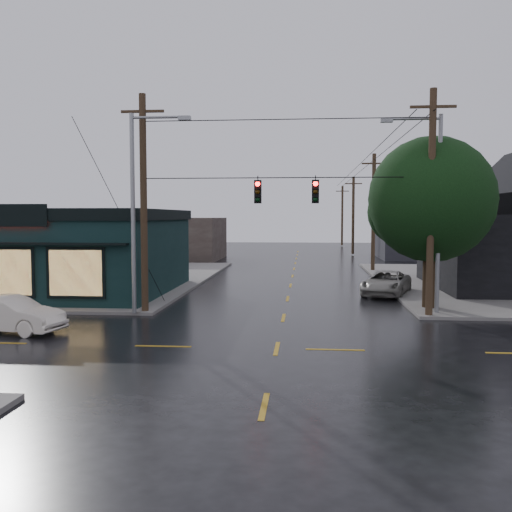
# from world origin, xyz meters

# --- Properties ---
(ground_plane) EXTENTS (160.00, 160.00, 0.00)m
(ground_plane) POSITION_xyz_m (0.00, 0.00, 0.00)
(ground_plane) COLOR black
(sidewalk_nw) EXTENTS (28.00, 28.00, 0.15)m
(sidewalk_nw) POSITION_xyz_m (-20.00, 20.00, 0.07)
(sidewalk_nw) COLOR slate
(sidewalk_nw) RESTS_ON ground
(pizza_shop) EXTENTS (16.30, 12.34, 4.90)m
(pizza_shop) POSITION_xyz_m (-15.00, 12.94, 2.56)
(pizza_shop) COLOR black
(pizza_shop) RESTS_ON ground
(corner_tree) EXTENTS (6.04, 6.04, 8.25)m
(corner_tree) POSITION_xyz_m (7.00, 8.77, 5.35)
(corner_tree) COLOR black
(corner_tree) RESTS_ON ground
(utility_pole_nw) EXTENTS (2.00, 0.32, 10.15)m
(utility_pole_nw) POSITION_xyz_m (-6.50, 6.50, 0.00)
(utility_pole_nw) COLOR #332616
(utility_pole_nw) RESTS_ON ground
(utility_pole_ne) EXTENTS (2.00, 0.32, 10.15)m
(utility_pole_ne) POSITION_xyz_m (6.50, 6.50, 0.00)
(utility_pole_ne) COLOR #332616
(utility_pole_ne) RESTS_ON ground
(utility_pole_far_a) EXTENTS (2.00, 0.32, 9.65)m
(utility_pole_far_a) POSITION_xyz_m (6.50, 28.00, 0.00)
(utility_pole_far_a) COLOR #332616
(utility_pole_far_a) RESTS_ON ground
(utility_pole_far_b) EXTENTS (2.00, 0.32, 9.15)m
(utility_pole_far_b) POSITION_xyz_m (6.50, 48.00, 0.00)
(utility_pole_far_b) COLOR #332616
(utility_pole_far_b) RESTS_ON ground
(utility_pole_far_c) EXTENTS (2.00, 0.32, 9.15)m
(utility_pole_far_c) POSITION_xyz_m (6.50, 68.00, 0.00)
(utility_pole_far_c) COLOR #332616
(utility_pole_far_c) RESTS_ON ground
(span_signal_assembly) EXTENTS (13.00, 0.48, 1.23)m
(span_signal_assembly) POSITION_xyz_m (0.10, 6.50, 5.70)
(span_signal_assembly) COLOR black
(span_signal_assembly) RESTS_ON ground
(streetlight_nw) EXTENTS (5.40, 0.30, 9.15)m
(streetlight_nw) POSITION_xyz_m (-6.80, 5.80, 0.00)
(streetlight_nw) COLOR gray
(streetlight_nw) RESTS_ON ground
(streetlight_ne) EXTENTS (5.40, 0.30, 9.15)m
(streetlight_ne) POSITION_xyz_m (7.00, 7.20, 0.00)
(streetlight_ne) COLOR gray
(streetlight_ne) RESTS_ON ground
(bg_building_west) EXTENTS (12.00, 10.00, 4.40)m
(bg_building_west) POSITION_xyz_m (-14.00, 40.00, 2.20)
(bg_building_west) COLOR #382C29
(bg_building_west) RESTS_ON ground
(bg_building_east) EXTENTS (14.00, 12.00, 5.60)m
(bg_building_east) POSITION_xyz_m (16.00, 45.00, 2.80)
(bg_building_east) COLOR #2C2D32
(bg_building_east) RESTS_ON ground
(sedan_cream) EXTENTS (4.56, 2.30, 1.43)m
(sedan_cream) POSITION_xyz_m (-10.59, 1.81, 0.72)
(sedan_cream) COLOR white
(sedan_cream) RESTS_ON ground
(suv_silver) EXTENTS (3.74, 5.46, 1.39)m
(suv_silver) POSITION_xyz_m (5.65, 13.99, 0.69)
(suv_silver) COLOR gray
(suv_silver) RESTS_ON ground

